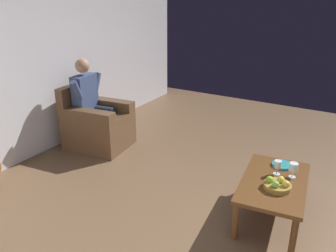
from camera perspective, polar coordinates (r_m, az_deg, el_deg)
name	(u,v)px	position (r m, az deg, el deg)	size (l,w,h in m)	color
ground_plane	(262,216)	(3.74, 15.50, -14.36)	(7.64, 7.64, 0.00)	brown
wall_back	(35,63)	(4.94, -21.30, 9.79)	(6.77, 0.06, 2.52)	silver
armchair	(96,125)	(5.09, -11.87, 0.22)	(0.80, 0.92, 0.91)	brown
person_seated	(91,101)	(5.00, -12.69, 4.17)	(0.66, 0.58, 1.29)	#38476E
coffee_table	(274,186)	(3.57, 17.24, -9.54)	(1.10, 0.72, 0.42)	#593519
wine_glass_near	(278,165)	(3.62, 17.86, -6.27)	(0.07, 0.07, 0.15)	silver
wine_glass_far	(293,168)	(3.61, 20.24, -6.59)	(0.09, 0.09, 0.16)	silver
fruit_bowl	(277,185)	(3.40, 17.83, -9.36)	(0.26, 0.26, 0.11)	olive
decorative_dish	(282,165)	(3.84, 18.57, -6.19)	(0.22, 0.22, 0.02)	teal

